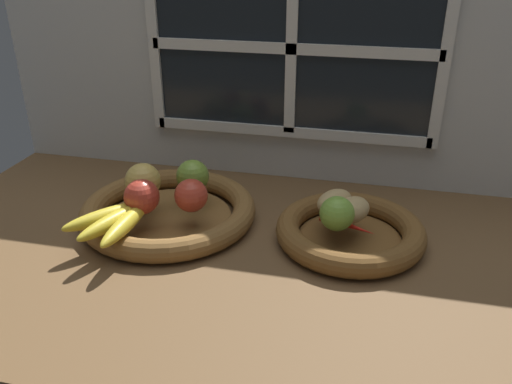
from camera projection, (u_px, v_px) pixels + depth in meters
The scene contains 13 objects.
ground_plane at pixel (263, 241), 104.14cm from camera, with size 140.00×90.00×3.00cm, color brown.
back_wall at pixel (293, 61), 117.30cm from camera, with size 140.00×4.60×55.00cm.
fruit_bowl_left at pixel (169, 211), 107.93cm from camera, with size 35.84×35.84×4.53cm.
fruit_bowl_right at pixel (350, 232), 100.38cm from camera, with size 28.50×28.50×4.53cm.
apple_red_right at pixel (191, 195), 101.62cm from camera, with size 6.53×6.53×6.53cm, color #CC422D.
apple_golden_left at pixel (143, 181), 106.80cm from camera, with size 7.29×7.29×7.29cm, color #DBB756.
apple_red_front at pixel (142, 197), 100.73cm from camera, with size 6.87×6.87×6.87cm, color #B73828.
apple_green_back at pixel (193, 176), 109.50cm from camera, with size 6.86×6.86×6.86cm, color #7AA338.
banana_bunch_front at pixel (117, 219), 96.74cm from camera, with size 13.23×18.28×2.98cm.
potato_large at pixel (352, 210), 98.30cm from camera, with size 8.07×5.61×4.62cm, color tan.
potato_oblong at pixel (335, 202), 101.42cm from camera, with size 8.15×5.22×4.55cm, color tan.
lime_near at pixel (337, 214), 95.12cm from camera, with size 6.42×6.42×6.42cm, color #7AAD3D.
chili_pepper at pixel (348, 225), 95.90cm from camera, with size 1.89×1.89×10.90cm, color red.
Camera 1 is at (18.84, -87.29, 53.00)cm, focal length 36.85 mm.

